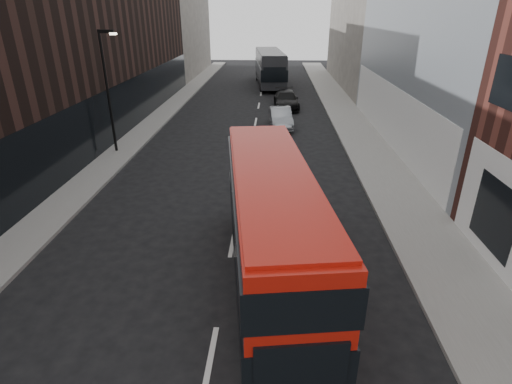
# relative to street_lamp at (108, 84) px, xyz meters

# --- Properties ---
(sidewalk_right) EXTENTS (3.00, 80.00, 0.15)m
(sidewalk_right) POSITION_rel_street_lamp_xyz_m (15.72, 7.00, -4.11)
(sidewalk_right) COLOR slate
(sidewalk_right) RESTS_ON ground
(sidewalk_left) EXTENTS (2.00, 80.00, 0.15)m
(sidewalk_left) POSITION_rel_street_lamp_xyz_m (0.22, 7.00, -4.11)
(sidewalk_left) COLOR slate
(sidewalk_left) RESTS_ON ground
(building_left_mid) EXTENTS (5.00, 24.00, 14.00)m
(building_left_mid) POSITION_rel_street_lamp_xyz_m (-3.28, 12.00, 2.82)
(building_left_mid) COLOR black
(building_left_mid) RESTS_ON ground
(building_left_far) EXTENTS (5.00, 20.00, 13.00)m
(building_left_far) POSITION_rel_street_lamp_xyz_m (-3.28, 34.00, 2.32)
(building_left_far) COLOR #625C56
(building_left_far) RESTS_ON ground
(street_lamp) EXTENTS (1.06, 0.22, 7.00)m
(street_lamp) POSITION_rel_street_lamp_xyz_m (0.00, 0.00, 0.00)
(street_lamp) COLOR black
(street_lamp) RESTS_ON sidewalk_left
(red_bus) EXTENTS (3.60, 10.04, 3.99)m
(red_bus) POSITION_rel_street_lamp_xyz_m (9.70, -12.68, -1.97)
(red_bus) COLOR #A7130A
(red_bus) RESTS_ON ground
(grey_bus) EXTENTS (4.00, 12.26, 3.89)m
(grey_bus) POSITION_rel_street_lamp_xyz_m (9.04, 25.19, -2.09)
(grey_bus) COLOR black
(grey_bus) RESTS_ON ground
(car_a) EXTENTS (2.00, 4.13, 1.36)m
(car_a) POSITION_rel_street_lamp_xyz_m (10.08, -0.49, -3.50)
(car_a) COLOR black
(car_a) RESTS_ON ground
(car_b) EXTENTS (1.94, 4.54, 1.45)m
(car_b) POSITION_rel_street_lamp_xyz_m (10.17, 6.59, -3.45)
(car_b) COLOR gray
(car_b) RESTS_ON ground
(car_c) EXTENTS (2.38, 5.28, 1.50)m
(car_c) POSITION_rel_street_lamp_xyz_m (10.74, 13.12, -3.43)
(car_c) COLOR black
(car_c) RESTS_ON ground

